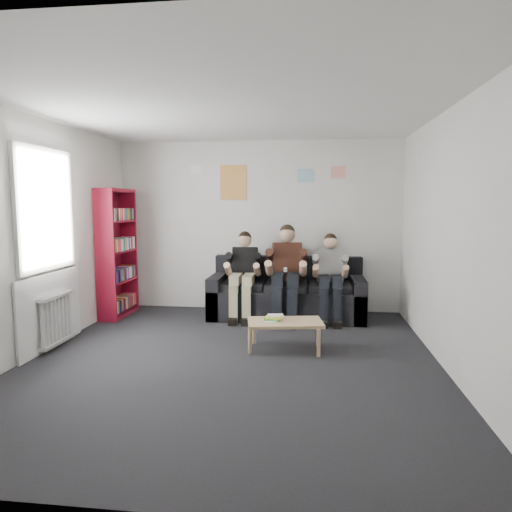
% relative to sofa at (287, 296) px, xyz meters
% --- Properties ---
extents(room_shell, '(5.00, 5.00, 5.00)m').
position_rel_sofa_xyz_m(room_shell, '(-0.49, -2.06, 1.03)').
color(room_shell, black).
rests_on(room_shell, ground).
extents(sofa, '(2.30, 0.94, 0.89)m').
position_rel_sofa_xyz_m(sofa, '(0.00, 0.00, 0.00)').
color(sofa, black).
rests_on(sofa, ground).
extents(bookshelf, '(0.29, 0.87, 1.94)m').
position_rel_sofa_xyz_m(bookshelf, '(-2.57, -0.24, 0.65)').
color(bookshelf, maroon).
rests_on(bookshelf, ground).
extents(coffee_table, '(0.87, 0.48, 0.35)m').
position_rel_sofa_xyz_m(coffee_table, '(0.07, -1.62, -0.01)').
color(coffee_table, tan).
rests_on(coffee_table, ground).
extents(game_cases, '(0.24, 0.22, 0.06)m').
position_rel_sofa_xyz_m(game_cases, '(-0.08, -1.62, 0.06)').
color(game_cases, white).
rests_on(game_cases, coffee_table).
extents(person_left, '(0.38, 0.81, 1.30)m').
position_rel_sofa_xyz_m(person_left, '(-0.64, -0.20, 0.34)').
color(person_left, black).
rests_on(person_left, sofa).
extents(person_middle, '(0.43, 0.92, 1.41)m').
position_rel_sofa_xyz_m(person_middle, '(-0.00, -0.21, 0.38)').
color(person_middle, '#452117').
rests_on(person_middle, sofa).
extents(person_right, '(0.37, 0.79, 1.28)m').
position_rel_sofa_xyz_m(person_right, '(0.64, -0.20, 0.33)').
color(person_right, white).
rests_on(person_right, sofa).
extents(radiator, '(0.10, 0.64, 0.60)m').
position_rel_sofa_xyz_m(radiator, '(-2.64, -1.86, 0.03)').
color(radiator, silver).
rests_on(radiator, ground).
extents(window, '(0.05, 1.30, 2.36)m').
position_rel_sofa_xyz_m(window, '(-2.72, -1.86, 0.71)').
color(window, white).
rests_on(window, room_shell).
extents(poster_large, '(0.42, 0.01, 0.55)m').
position_rel_sofa_xyz_m(poster_large, '(-0.89, 0.42, 1.73)').
color(poster_large, '#DAD54C').
rests_on(poster_large, room_shell).
extents(poster_blue, '(0.25, 0.01, 0.20)m').
position_rel_sofa_xyz_m(poster_blue, '(0.26, 0.42, 1.83)').
color(poster_blue, '#3D92D1').
rests_on(poster_blue, room_shell).
extents(poster_pink, '(0.22, 0.01, 0.18)m').
position_rel_sofa_xyz_m(poster_pink, '(0.76, 0.42, 1.88)').
color(poster_pink, '#D944AC').
rests_on(poster_pink, room_shell).
extents(poster_sign, '(0.20, 0.01, 0.14)m').
position_rel_sofa_xyz_m(poster_sign, '(-1.49, 0.42, 1.93)').
color(poster_sign, white).
rests_on(poster_sign, room_shell).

